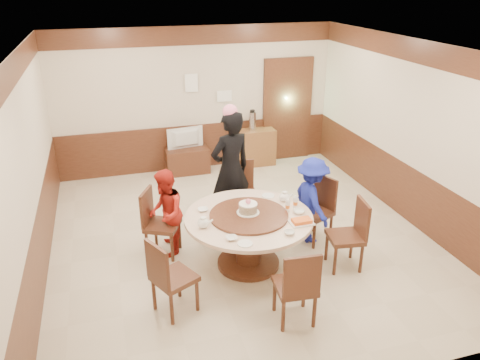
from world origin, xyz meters
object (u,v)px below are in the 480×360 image
object	(u,v)px
shrimp_platter	(302,222)
television	(186,139)
person_red	(166,213)
tv_stand	(187,160)
side_cabinet	(255,147)
thermos	(252,121)
birthday_cake	(248,208)
banquet_table	(249,231)
person_blue	(312,200)
person_standing	(231,170)

from	to	relation	value
shrimp_platter	television	distance (m)	3.94
television	shrimp_platter	bearing A→B (deg)	93.51
person_red	tv_stand	world-z (taller)	person_red
side_cabinet	thermos	bearing A→B (deg)	180.00
birthday_cake	shrimp_platter	bearing A→B (deg)	-35.99
banquet_table	person_blue	bearing A→B (deg)	19.66
banquet_table	tv_stand	world-z (taller)	banquet_table
birthday_cake	shrimp_platter	xyz separation A→B (m)	(0.58, -0.42, -0.07)
banquet_table	side_cabinet	size ratio (longest dim) A/B	2.12
side_cabinet	tv_stand	bearing A→B (deg)	-178.80
banquet_table	thermos	distance (m)	3.73
person_blue	shrimp_platter	distance (m)	0.93
person_red	side_cabinet	size ratio (longest dim) A/B	1.57
banquet_table	tv_stand	size ratio (longest dim) A/B	1.99
tv_stand	television	bearing A→B (deg)	0.00
side_cabinet	birthday_cake	bearing A→B (deg)	-109.81
side_cabinet	person_blue	bearing A→B (deg)	-93.12
person_red	person_standing	bearing A→B (deg)	126.51
television	birthday_cake	bearing A→B (deg)	85.37
birthday_cake	side_cabinet	size ratio (longest dim) A/B	0.38
person_blue	tv_stand	world-z (taller)	person_blue
person_standing	television	distance (m)	2.31
person_blue	birthday_cake	bearing A→B (deg)	105.30
person_standing	person_blue	world-z (taller)	person_standing
person_standing	person_blue	distance (m)	1.31
shrimp_platter	person_blue	bearing A→B (deg)	56.99
person_blue	tv_stand	size ratio (longest dim) A/B	1.52
person_red	person_blue	size ratio (longest dim) A/B	0.97
person_blue	side_cabinet	distance (m)	3.15
person_red	tv_stand	xyz separation A→B (m)	(0.83, 2.86, -0.38)
person_standing	television	world-z (taller)	person_standing
television	thermos	distance (m)	1.39
person_red	television	size ratio (longest dim) A/B	1.74
person_blue	tv_stand	bearing A→B (deg)	19.69
person_red	birthday_cake	distance (m)	1.19
banquet_table	person_standing	xyz separation A→B (m)	(0.09, 1.20, 0.39)
tv_stand	banquet_table	bearing A→B (deg)	-87.04
banquet_table	shrimp_platter	world-z (taller)	shrimp_platter
person_blue	banquet_table	bearing A→B (deg)	107.14
person_red	person_blue	bearing A→B (deg)	92.42
banquet_table	shrimp_platter	size ratio (longest dim) A/B	5.64
shrimp_platter	television	bearing A→B (deg)	101.18
person_blue	shrimp_platter	world-z (taller)	person_blue
shrimp_platter	tv_stand	distance (m)	3.98
thermos	television	bearing A→B (deg)	-178.74
banquet_table	person_blue	distance (m)	1.16
birthday_cake	television	size ratio (longest dim) A/B	0.42
shrimp_platter	tv_stand	bearing A→B (deg)	101.18
side_cabinet	thermos	distance (m)	0.57
birthday_cake	shrimp_platter	world-z (taller)	birthday_cake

